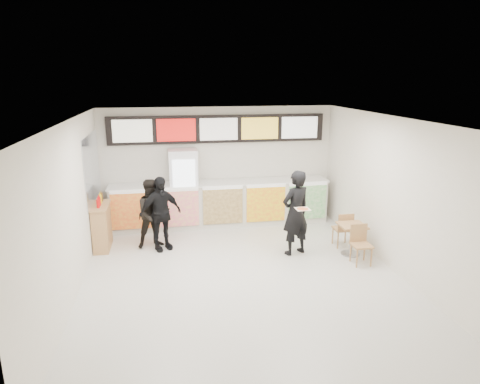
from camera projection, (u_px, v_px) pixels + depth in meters
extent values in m
plane|color=beige|center=(243.00, 277.00, 8.21)|extent=(7.00, 7.00, 0.00)
plane|color=white|center=(243.00, 120.00, 7.43)|extent=(7.00, 7.00, 0.00)
plane|color=silver|center=(218.00, 165.00, 11.14)|extent=(6.00, 0.00, 6.00)
plane|color=silver|center=(71.00, 211.00, 7.31)|extent=(0.00, 7.00, 7.00)
plane|color=silver|center=(394.00, 195.00, 8.32)|extent=(0.00, 7.00, 7.00)
cube|color=silver|center=(221.00, 204.00, 11.01)|extent=(5.50, 0.70, 1.10)
cube|color=silver|center=(221.00, 183.00, 10.86)|extent=(5.56, 0.76, 0.04)
cube|color=red|center=(132.00, 211.00, 10.26)|extent=(0.99, 0.02, 0.90)
cube|color=#F13582|center=(178.00, 209.00, 10.45)|extent=(0.99, 0.02, 0.90)
cube|color=brown|center=(223.00, 206.00, 10.63)|extent=(0.99, 0.02, 0.90)
cube|color=#FBF51B|center=(266.00, 204.00, 10.82)|extent=(0.99, 0.02, 0.90)
cube|color=green|center=(307.00, 202.00, 11.01)|extent=(0.99, 0.02, 0.90)
cube|color=black|center=(218.00, 129.00, 10.82)|extent=(5.50, 0.12, 0.70)
cube|color=white|center=(132.00, 131.00, 10.40)|extent=(0.95, 0.02, 0.55)
cube|color=red|center=(176.00, 130.00, 10.58)|extent=(0.95, 0.02, 0.55)
cube|color=silver|center=(219.00, 129.00, 10.75)|extent=(0.95, 0.02, 0.55)
cube|color=yellow|center=(260.00, 128.00, 10.93)|extent=(0.95, 0.02, 0.55)
cube|color=white|center=(300.00, 128.00, 11.11)|extent=(0.95, 0.02, 0.55)
cube|color=white|center=(184.00, 189.00, 10.75)|extent=(0.70, 0.65, 2.00)
cube|color=white|center=(184.00, 190.00, 10.42)|extent=(0.54, 0.02, 1.50)
cylinder|color=green|center=(177.00, 214.00, 10.58)|extent=(0.07, 0.07, 0.22)
cylinder|color=orange|center=(182.00, 213.00, 10.60)|extent=(0.07, 0.07, 0.22)
cylinder|color=red|center=(188.00, 213.00, 10.62)|extent=(0.07, 0.07, 0.22)
cylinder|color=#1761AE|center=(194.00, 213.00, 10.65)|extent=(0.07, 0.07, 0.22)
cylinder|color=orange|center=(176.00, 199.00, 10.48)|extent=(0.07, 0.07, 0.22)
cylinder|color=red|center=(182.00, 199.00, 10.50)|extent=(0.07, 0.07, 0.22)
cylinder|color=#1761AE|center=(188.00, 198.00, 10.53)|extent=(0.07, 0.07, 0.22)
cylinder|color=green|center=(193.00, 198.00, 10.55)|extent=(0.07, 0.07, 0.22)
cylinder|color=red|center=(175.00, 184.00, 10.38)|extent=(0.07, 0.07, 0.22)
cylinder|color=#1761AE|center=(181.00, 184.00, 10.40)|extent=(0.07, 0.07, 0.22)
cylinder|color=green|center=(187.00, 183.00, 10.43)|extent=(0.07, 0.07, 0.22)
cylinder|color=orange|center=(193.00, 183.00, 10.45)|extent=(0.07, 0.07, 0.22)
cylinder|color=#1761AE|center=(175.00, 169.00, 10.28)|extent=(0.07, 0.07, 0.22)
cylinder|color=green|center=(181.00, 168.00, 10.30)|extent=(0.07, 0.07, 0.22)
cylinder|color=orange|center=(187.00, 168.00, 10.33)|extent=(0.07, 0.07, 0.22)
cylinder|color=red|center=(192.00, 168.00, 10.35)|extent=(0.07, 0.07, 0.22)
cube|color=#B2B7BF|center=(92.00, 168.00, 9.58)|extent=(0.01, 2.00, 1.50)
imported|color=black|center=(296.00, 213.00, 9.09)|extent=(0.79, 0.66, 1.85)
imported|color=black|center=(153.00, 213.00, 9.52)|extent=(0.89, 0.77, 1.56)
imported|color=black|center=(160.00, 214.00, 9.34)|extent=(1.05, 0.77, 1.66)
cube|color=beige|center=(303.00, 209.00, 8.60)|extent=(0.28, 0.28, 0.01)
cone|color=#CC7233|center=(303.00, 209.00, 8.60)|extent=(0.36, 0.36, 0.02)
cube|color=tan|center=(352.00, 225.00, 9.10)|extent=(0.55, 0.55, 0.04)
cylinder|color=gray|center=(351.00, 240.00, 9.19)|extent=(0.07, 0.07, 0.66)
cylinder|color=gray|center=(350.00, 254.00, 9.27)|extent=(0.40, 0.40, 0.03)
cube|color=tan|center=(361.00, 245.00, 8.69)|extent=(0.39, 0.39, 0.04)
cube|color=tan|center=(359.00, 233.00, 8.80)|extent=(0.36, 0.03, 0.38)
cube|color=tan|center=(342.00, 229.00, 9.64)|extent=(0.39, 0.39, 0.04)
cube|color=tan|center=(346.00, 222.00, 9.43)|extent=(0.36, 0.03, 0.38)
cube|color=tan|center=(102.00, 227.00, 9.50)|extent=(0.32, 0.86, 0.97)
cube|color=tan|center=(100.00, 206.00, 9.37)|extent=(0.37, 0.90, 0.04)
cylinder|color=red|center=(98.00, 204.00, 9.11)|extent=(0.06, 0.06, 0.19)
cylinder|color=red|center=(99.00, 201.00, 9.29)|extent=(0.06, 0.06, 0.19)
cylinder|color=yellow|center=(100.00, 199.00, 9.46)|extent=(0.06, 0.06, 0.19)
cylinder|color=brown|center=(101.00, 197.00, 9.63)|extent=(0.06, 0.06, 0.19)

